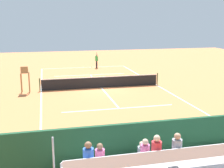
# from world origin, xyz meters

# --- Properties ---
(ground_plane) EXTENTS (60.00, 60.00, 0.00)m
(ground_plane) POSITION_xyz_m (0.00, 0.00, 0.00)
(ground_plane) COLOR #D17542
(court_line_markings) EXTENTS (10.10, 22.20, 0.01)m
(court_line_markings) POSITION_xyz_m (0.00, -0.04, 0.00)
(court_line_markings) COLOR white
(court_line_markings) RESTS_ON ground
(tennis_net) EXTENTS (10.30, 0.10, 1.07)m
(tennis_net) POSITION_xyz_m (0.00, 0.00, 0.50)
(tennis_net) COLOR black
(tennis_net) RESTS_ON ground
(backdrop_wall) EXTENTS (18.00, 0.16, 2.00)m
(backdrop_wall) POSITION_xyz_m (0.00, 14.00, 1.00)
(backdrop_wall) COLOR #1E4C2D
(backdrop_wall) RESTS_ON ground
(bleacher_stand) EXTENTS (9.06, 2.40, 2.48)m
(bleacher_stand) POSITION_xyz_m (0.12, 15.38, 0.96)
(bleacher_stand) COLOR #B2B2B7
(bleacher_stand) RESTS_ON ground
(umpire_chair) EXTENTS (0.67, 0.67, 2.14)m
(umpire_chair) POSITION_xyz_m (6.20, 0.32, 1.31)
(umpire_chair) COLOR olive
(umpire_chair) RESTS_ON ground
(equipment_bag) EXTENTS (0.90, 0.36, 0.36)m
(equipment_bag) POSITION_xyz_m (-1.70, 13.40, 0.18)
(equipment_bag) COLOR #334C8C
(equipment_bag) RESTS_ON ground
(tennis_player) EXTENTS (0.38, 0.54, 1.93)m
(tennis_player) POSITION_xyz_m (-1.47, -10.33, 1.02)
(tennis_player) COLOR black
(tennis_player) RESTS_ON ground
(tennis_racket) EXTENTS (0.41, 0.58, 0.03)m
(tennis_racket) POSITION_xyz_m (-0.78, -10.64, 0.01)
(tennis_racket) COLOR black
(tennis_racket) RESTS_ON ground
(tennis_ball_near) EXTENTS (0.07, 0.07, 0.07)m
(tennis_ball_near) POSITION_xyz_m (0.60, -7.81, 0.03)
(tennis_ball_near) COLOR #CCDB33
(tennis_ball_near) RESTS_ON ground
(tennis_ball_far) EXTENTS (0.07, 0.07, 0.07)m
(tennis_ball_far) POSITION_xyz_m (0.02, -9.74, 0.03)
(tennis_ball_far) COLOR #CCDB33
(tennis_ball_far) RESTS_ON ground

